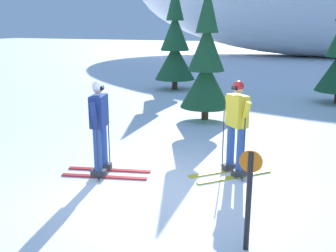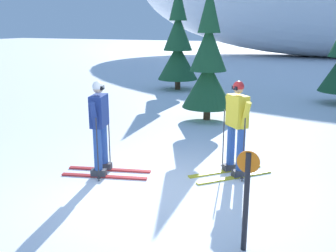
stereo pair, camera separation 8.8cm
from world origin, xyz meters
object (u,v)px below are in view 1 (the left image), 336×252
Objects in this scene: skier_yellow_jacket at (236,126)px; trail_marker_post at (249,194)px; pine_tree_center_left at (206,65)px; skier_navy_jacket at (100,126)px; pine_tree_far_left at (175,46)px.

trail_marker_post is at bearing -73.35° from skier_yellow_jacket.
pine_tree_center_left is 2.94× the size of trail_marker_post.
skier_yellow_jacket is 0.46× the size of pine_tree_center_left.
skier_navy_jacket is at bearing -95.76° from pine_tree_center_left.
trail_marker_post is at bearing -68.24° from pine_tree_center_left.
pine_tree_center_left is (0.50, 4.96, 0.68)m from skier_navy_jacket.
pine_tree_far_left is 5.64m from pine_tree_center_left.
skier_yellow_jacket reaches higher than trail_marker_post.
skier_navy_jacket is 2.54m from skier_yellow_jacket.
skier_yellow_jacket is 0.40× the size of pine_tree_far_left.
pine_tree_center_left is (-1.84, 3.99, 0.68)m from skier_yellow_jacket.
pine_tree_center_left is at bearing -58.93° from pine_tree_far_left.
pine_tree_center_left is at bearing 111.76° from trail_marker_post.
skier_yellow_jacket is at bearing 22.60° from skier_navy_jacket.
skier_navy_jacket is at bearing -157.40° from skier_yellow_jacket.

